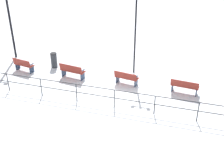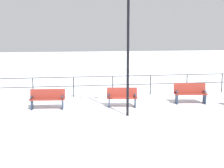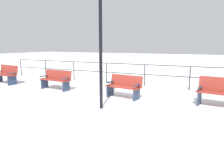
{
  "view_description": "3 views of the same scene",
  "coord_description": "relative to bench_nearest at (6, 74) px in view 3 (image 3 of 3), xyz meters",
  "views": [
    {
      "loc": [
        -15.03,
        -3.58,
        8.58
      ],
      "look_at": [
        -1.5,
        0.44,
        0.76
      ],
      "focal_mm": 47.68,
      "sensor_mm": 36.0,
      "label": 1
    },
    {
      "loc": [
        14.62,
        -2.79,
        3.47
      ],
      "look_at": [
        -2.13,
        -0.11,
        0.71
      ],
      "focal_mm": 52.93,
      "sensor_mm": 36.0,
      "label": 2
    },
    {
      "loc": [
        7.65,
        3.23,
        2.01
      ],
      "look_at": [
        -0.82,
        -0.91,
        0.32
      ],
      "focal_mm": 35.4,
      "sensor_mm": 36.0,
      "label": 3
    }
  ],
  "objects": [
    {
      "name": "bench_nearest",
      "position": [
        0.0,
        0.0,
        0.0
      ],
      "size": [
        0.83,
        1.64,
        0.95
      ],
      "rotation": [
        0.0,
        0.0,
        -0.17
      ],
      "color": "maroon",
      "rests_on": "ground"
    },
    {
      "name": "bench_third",
      "position": [
        0.18,
        6.73,
        -0.05
      ],
      "size": [
        0.77,
        1.46,
        0.86
      ],
      "rotation": [
        0.0,
        0.0,
        -0.16
      ],
      "color": "maroon",
      "rests_on": "ground"
    },
    {
      "name": "bench_second",
      "position": [
        0.08,
        3.36,
        -0.03
      ],
      "size": [
        0.66,
        1.59,
        0.87
      ],
      "rotation": [
        0.0,
        0.0,
        -0.1
      ],
      "color": "maroon",
      "rests_on": "ground"
    },
    {
      "name": "bench_fourth",
      "position": [
        0.01,
        10.1,
        0.0
      ],
      "size": [
        0.76,
        1.6,
        0.96
      ],
      "rotation": [
        0.0,
        0.0,
        -0.14
      ],
      "color": "maroon",
      "rests_on": "ground"
    },
    {
      "name": "ground_plane",
      "position": [
        0.15,
        6.72,
        -0.49
      ],
      "size": [
        80.0,
        80.0,
        0.0
      ],
      "primitive_type": "plane",
      "color": "white",
      "rests_on": "ground"
    },
    {
      "name": "waterfront_railing",
      "position": [
        -2.42,
        6.72,
        0.24
      ],
      "size": [
        0.05,
        16.73,
        1.08
      ],
      "color": "#26282D",
      "rests_on": "ground"
    }
  ]
}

